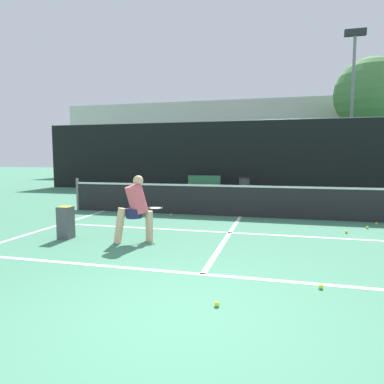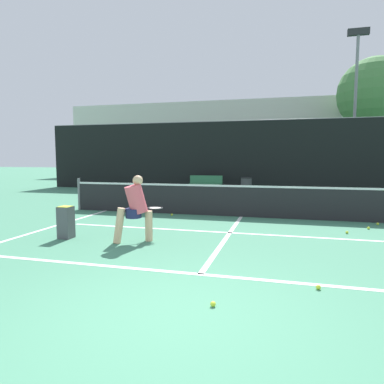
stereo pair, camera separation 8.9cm
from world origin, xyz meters
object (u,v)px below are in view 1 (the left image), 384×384
trash_bin (244,186)px  parked_car (261,176)px  player_practicing (136,207)px  courtside_bench (204,183)px  ball_hopper (66,222)px

trash_bin → parked_car: (0.53, 5.36, 0.19)m
player_practicing → courtside_bench: player_practicing is taller
courtside_bench → trash_bin: bearing=-9.1°
player_practicing → trash_bin: size_ratio=1.74×
parked_car → ball_hopper: bearing=-102.3°
trash_bin → player_practicing: bearing=-97.1°
courtside_bench → trash_bin: (2.05, -0.18, -0.06)m
ball_hopper → parked_car: bearing=77.7°
trash_bin → courtside_bench: bearing=175.1°
player_practicing → parked_car: 15.61m
ball_hopper → parked_car: 15.98m
courtside_bench → trash_bin: courtside_bench is taller
player_practicing → parked_car: parked_car is taller
courtside_bench → ball_hopper: bearing=-98.8°
player_practicing → ball_hopper: player_practicing is taller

